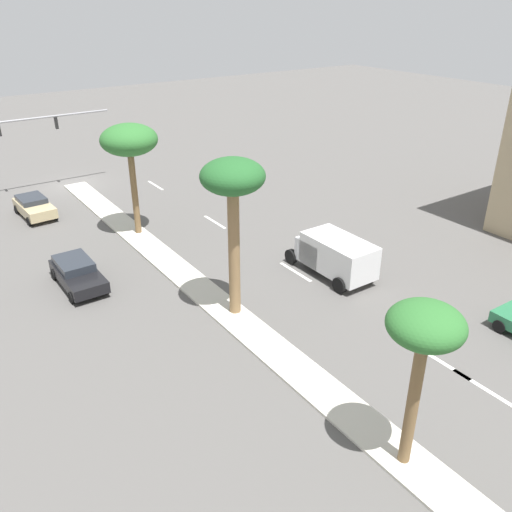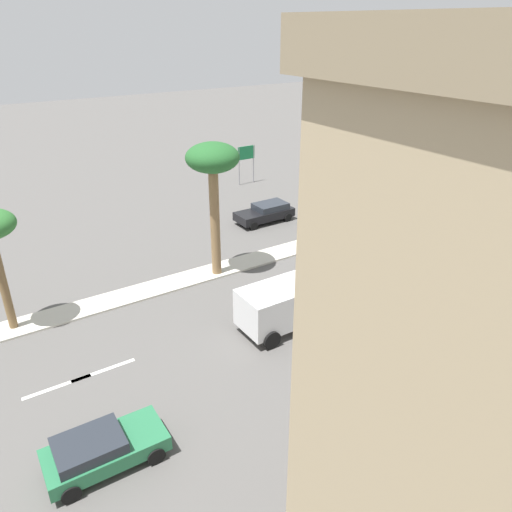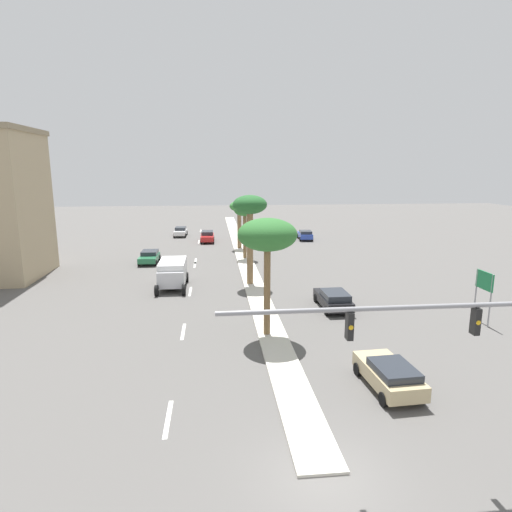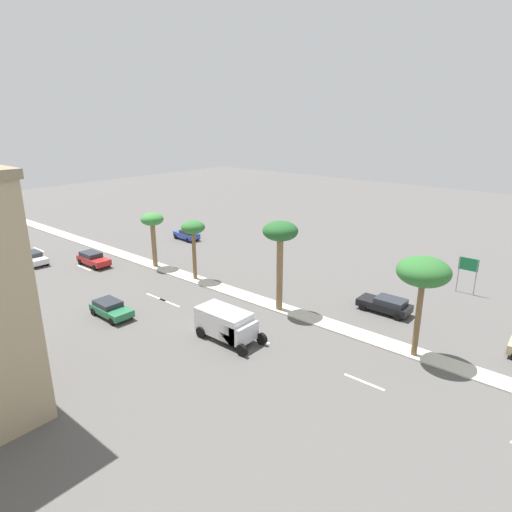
{
  "view_description": "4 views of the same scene",
  "coord_description": "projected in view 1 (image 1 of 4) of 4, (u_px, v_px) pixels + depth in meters",
  "views": [
    {
      "loc": [
        11.79,
        44.0,
        14.42
      ],
      "look_at": [
        -1.85,
        24.27,
        2.62
      ],
      "focal_mm": 37.34,
      "sensor_mm": 36.0,
      "label": 1
    },
    {
      "loc": [
        -23.6,
        37.0,
        13.83
      ],
      "look_at": [
        -3.27,
        23.74,
        2.17
      ],
      "focal_mm": 34.33,
      "sensor_mm": 36.0,
      "label": 2
    },
    {
      "loc": [
        -3.56,
        -12.34,
        10.18
      ],
      "look_at": [
        0.05,
        23.01,
        2.94
      ],
      "focal_mm": 30.02,
      "sensor_mm": 36.0,
      "label": 3
    },
    {
      "loc": [
        -28.63,
        3.29,
        16.22
      ],
      "look_at": [
        1.72,
        29.02,
        3.58
      ],
      "focal_mm": 30.87,
      "sensor_mm": 36.0,
      "label": 4
    }
  ],
  "objects": [
    {
      "name": "palm_tree_inboard",
      "position": [
        129.0,
        142.0,
        32.97
      ],
      "size": [
        3.57,
        3.57,
        7.22
      ],
      "color": "brown",
      "rests_on": "median_curb"
    },
    {
      "name": "palm_tree_leading",
      "position": [
        424.0,
        333.0,
        15.94
      ],
      "size": [
        2.4,
        2.4,
        6.14
      ],
      "color": "brown",
      "rests_on": "median_curb"
    },
    {
      "name": "palm_tree_far",
      "position": [
        233.0,
        186.0,
        23.88
      ],
      "size": [
        2.98,
        2.98,
        7.86
      ],
      "color": "olive",
      "rests_on": "median_curb"
    },
    {
      "name": "box_truck",
      "position": [
        333.0,
        254.0,
        29.97
      ],
      "size": [
        2.49,
        5.42,
        2.32
      ],
      "color": "silver",
      "rests_on": "ground"
    },
    {
      "name": "lane_stripe_mid",
      "position": [
        155.0,
        185.0,
        44.74
      ],
      "size": [
        0.2,
        2.8,
        0.01
      ],
      "primitive_type": "cube",
      "color": "silver",
      "rests_on": "ground"
    },
    {
      "name": "lane_stripe_far",
      "position": [
        215.0,
        222.0,
        37.53
      ],
      "size": [
        0.2,
        2.8,
        0.01
      ],
      "primitive_type": "cube",
      "color": "silver",
      "rests_on": "ground"
    },
    {
      "name": "ground_plane",
      "position": [
        303.0,
        376.0,
        22.39
      ],
      "size": [
        160.0,
        160.0,
        0.0
      ],
      "primitive_type": "plane",
      "color": "#565451"
    },
    {
      "name": "sedan_black_mid",
      "position": [
        77.0,
        273.0,
        29.08
      ],
      "size": [
        2.05,
        4.49,
        1.39
      ],
      "color": "black",
      "rests_on": "ground"
    },
    {
      "name": "lane_stripe_leading",
      "position": [
        483.0,
        388.0,
        21.72
      ],
      "size": [
        0.2,
        2.8,
        0.01
      ],
      "primitive_type": "cube",
      "color": "silver",
      "rests_on": "ground"
    },
    {
      "name": "lane_stripe_right",
      "position": [
        295.0,
        272.0,
        30.78
      ],
      "size": [
        0.2,
        2.8,
        0.01
      ],
      "primitive_type": "cube",
      "color": "silver",
      "rests_on": "ground"
    },
    {
      "name": "lane_stripe_near",
      "position": [
        443.0,
        363.0,
        23.17
      ],
      "size": [
        0.2,
        2.8,
        0.01
      ],
      "primitive_type": "cube",
      "color": "silver",
      "rests_on": "ground"
    },
    {
      "name": "sedan_tan_right",
      "position": [
        34.0,
        206.0,
        38.2
      ],
      "size": [
        2.22,
        4.28,
        1.38
      ],
      "color": "tan",
      "rests_on": "ground"
    }
  ]
}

